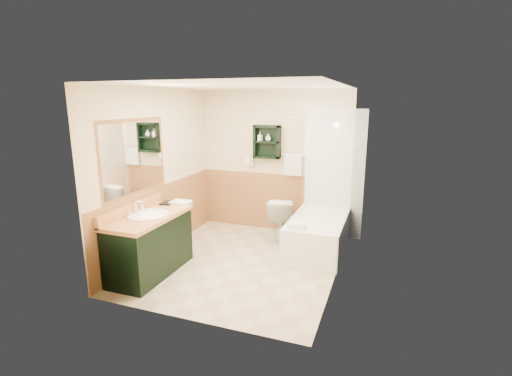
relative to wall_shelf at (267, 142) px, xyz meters
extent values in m
plane|color=#C7B791|center=(0.10, -1.41, -1.55)|extent=(3.00, 3.00, 0.00)
cube|color=#FFF2C7|center=(0.10, 0.11, -0.35)|extent=(2.60, 0.04, 2.40)
cube|color=#FFF2C7|center=(-1.22, -1.41, -0.35)|extent=(0.04, 3.00, 2.40)
cube|color=#FFF2C7|center=(1.42, -1.41, -0.35)|extent=(0.04, 3.00, 2.40)
cube|color=white|center=(0.10, -1.41, 0.87)|extent=(2.60, 3.00, 0.04)
cube|color=black|center=(0.00, 0.00, 0.00)|extent=(0.45, 0.15, 0.55)
cylinder|color=silver|center=(0.63, -0.66, 0.45)|extent=(0.03, 1.60, 0.03)
cube|color=black|center=(-0.89, -2.11, -1.15)|extent=(0.59, 1.25, 0.79)
cube|color=white|center=(1.03, -0.61, -1.29)|extent=(0.79, 1.50, 0.52)
imported|color=white|center=(0.37, -0.33, -1.20)|extent=(0.51, 0.77, 0.70)
cube|color=white|center=(-0.80, -1.49, -0.74)|extent=(0.27, 0.21, 0.04)
imported|color=black|center=(-1.06, -1.56, -0.65)|extent=(0.17, 0.04, 0.22)
cube|color=white|center=(0.83, -1.19, -0.99)|extent=(0.23, 0.19, 0.07)
imported|color=white|center=(-0.12, -0.01, 0.05)|extent=(0.09, 0.16, 0.07)
imported|color=white|center=(0.03, -0.01, 0.06)|extent=(0.12, 0.14, 0.09)
camera|label=1|loc=(1.94, -5.89, 0.66)|focal=26.00mm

